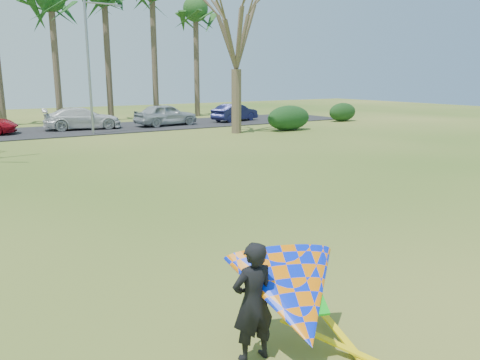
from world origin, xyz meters
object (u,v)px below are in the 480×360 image
streetlight (91,61)px  car_3 (82,118)px  car_4 (166,115)px  kite_flyer (290,297)px  bare_tree_right (236,26)px  car_5 (235,113)px

streetlight → car_3: 4.78m
car_4 → kite_flyer: (-10.43, -27.38, 0.00)m
car_4 → car_3: bearing=76.7°
bare_tree_right → kite_flyer: size_ratio=3.86×
bare_tree_right → kite_flyer: 25.17m
car_4 → car_5: (6.03, 0.19, -0.10)m
car_4 → kite_flyer: 29.30m
streetlight → car_5: 12.62m
bare_tree_right → streetlight: 9.05m
car_4 → kite_flyer: size_ratio=1.92×
car_5 → car_4: bearing=76.0°
bare_tree_right → car_3: size_ratio=1.85×
car_3 → car_4: 5.80m
bare_tree_right → kite_flyer: bare_tree_right is taller
streetlight → kite_flyer: size_ratio=3.35×
car_3 → kite_flyer: 28.52m
car_3 → car_5: 11.79m
streetlight → kite_flyer: bearing=-100.5°
car_3 → kite_flyer: kite_flyer is taller
car_5 → kite_flyer: 32.11m
car_3 → car_4: car_4 is taller
streetlight → car_3: bearing=89.7°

